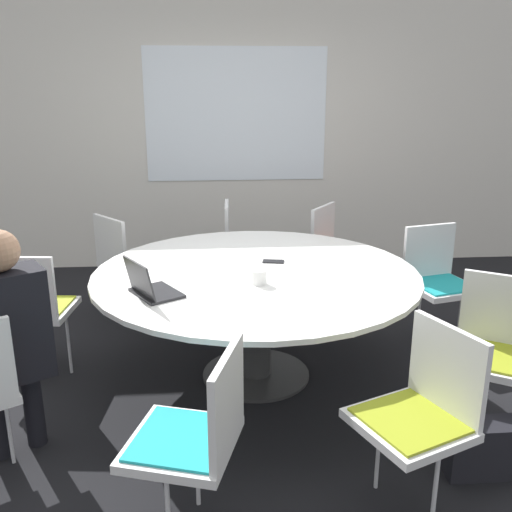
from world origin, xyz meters
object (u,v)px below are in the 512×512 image
at_px(chair_1, 197,430).
at_px(chair_5, 336,248).
at_px(chair_3, 495,343).
at_px(handbag, 482,448).
at_px(chair_7, 126,257).
at_px(laptop, 149,287).
at_px(coffee_cup, 260,277).
at_px(person_0, 8,330).
at_px(chair_2, 422,406).
at_px(chair_6, 242,242).
at_px(chair_4, 438,275).
at_px(chair_8, 32,303).
at_px(cell_phone, 273,261).

xyz_separation_m(chair_1, chair_5, (1.13, 2.56, 0.00)).
bearing_deg(chair_3, handbag, 93.49).
relative_size(chair_7, laptop, 2.34).
xyz_separation_m(coffee_cup, handbag, (1.03, -0.84, -0.63)).
xyz_separation_m(chair_7, handbag, (1.99, -2.12, -0.38)).
xyz_separation_m(person_0, handbag, (2.29, -0.31, -0.57)).
relative_size(chair_5, handbag, 2.41).
relative_size(chair_2, chair_6, 1.00).
relative_size(chair_3, chair_4, 1.00).
bearing_deg(handbag, chair_2, -153.58).
height_order(chair_8, person_0, person_0).
height_order(chair_2, chair_3, same).
relative_size(chair_1, chair_7, 1.00).
bearing_deg(chair_7, chair_5, 54.78).
height_order(chair_5, chair_7, same).
bearing_deg(chair_5, cell_phone, 3.13).
distance_m(chair_2, laptop, 1.55).
bearing_deg(chair_2, person_0, 51.62).
bearing_deg(chair_3, chair_6, -27.26).
relative_size(chair_3, coffee_cup, 9.75).
height_order(cell_phone, handbag, cell_phone).
xyz_separation_m(chair_7, laptop, (0.34, -1.43, 0.26)).
xyz_separation_m(chair_5, chair_7, (-1.74, -0.14, 0.00)).
relative_size(chair_3, handbag, 2.41).
bearing_deg(coffee_cup, chair_7, 127.02).
bearing_deg(chair_5, chair_8, -27.44).
bearing_deg(chair_4, chair_8, -7.56).
bearing_deg(laptop, chair_2, -157.44).
bearing_deg(chair_8, chair_2, -27.60).
distance_m(chair_8, person_0, 0.88).
relative_size(chair_2, handbag, 2.41).
xyz_separation_m(person_0, coffee_cup, (1.27, 0.52, 0.06)).
bearing_deg(person_0, chair_5, 12.03).
bearing_deg(person_0, cell_phone, 2.46).
bearing_deg(laptop, coffee_cup, -108.50).
bearing_deg(chair_2, chair_4, -46.64).
bearing_deg(handbag, chair_7, 133.26).
bearing_deg(chair_8, coffee_cup, -6.63).
bearing_deg(chair_6, person_0, -27.62).
distance_m(chair_4, chair_5, 0.96).
relative_size(chair_4, cell_phone, 5.78).
bearing_deg(chair_4, laptop, 7.67).
distance_m(laptop, coffee_cup, 0.64).
bearing_deg(cell_phone, chair_1, -107.09).
bearing_deg(handbag, chair_5, 96.36).
relative_size(chair_2, person_0, 0.71).
xyz_separation_m(chair_4, chair_6, (-1.37, 1.00, 0.00)).
distance_m(chair_4, handbag, 1.57).
bearing_deg(person_0, coffee_cup, -9.18).
bearing_deg(handbag, chair_8, 154.60).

